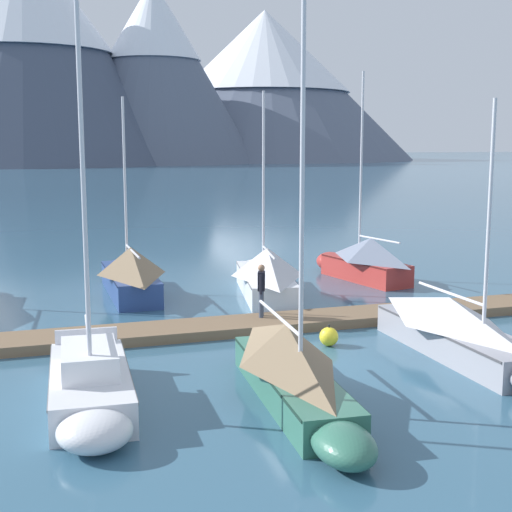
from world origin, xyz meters
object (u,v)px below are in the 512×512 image
Objects in this scene: sailboat_second_berth at (91,386)px; sailboat_end_of_dock at (363,259)px; sailboat_mid_dock_starboard at (293,368)px; sailboat_far_berth at (265,272)px; sailboat_mid_dock_port at (129,271)px; person_on_dock at (261,287)px; mooring_buoy_channel_marker at (329,337)px; sailboat_outer_slip at (459,330)px.

sailboat_end_of_dock is (11.70, 12.55, 0.34)m from sailboat_second_berth.
sailboat_mid_dock_starboard is 11.67m from sailboat_far_berth.
sailboat_second_berth reaches higher than sailboat_mid_dock_starboard.
sailboat_mid_dock_port is at bearing 165.30° from sailboat_far_berth.
person_on_dock is 3.17m from mooring_buoy_channel_marker.
sailboat_end_of_dock reaches higher than sailboat_far_berth.
sailboat_outer_slip is 11.09m from sailboat_end_of_dock.
sailboat_far_berth is 4.57× the size of person_on_dock.
sailboat_end_of_dock is (7.27, 13.25, 0.08)m from sailboat_mid_dock_starboard.
sailboat_end_of_dock is at bearing 2.95° from sailboat_mid_dock_port.
sailboat_mid_dock_starboard is 1.23× the size of sailboat_outer_slip.
sailboat_mid_dock_starboard is (4.43, -0.70, 0.26)m from sailboat_second_berth.
sailboat_outer_slip reaches higher than mooring_buoy_channel_marker.
sailboat_far_berth reaches higher than mooring_buoy_channel_marker.
sailboat_mid_dock_starboard is 5.94m from sailboat_outer_slip.
sailboat_mid_dock_port is 0.86× the size of sailboat_mid_dock_starboard.
person_on_dock is at bearing 133.94° from sailboat_outer_slip.
sailboat_outer_slip is (5.48, 2.30, -0.07)m from sailboat_mid_dock_starboard.
sailboat_outer_slip is at bearing -52.23° from sailboat_mid_dock_port.
sailboat_outer_slip is at bearing 22.77° from sailboat_mid_dock_starboard.
sailboat_mid_dock_port is (1.82, 12.04, 0.36)m from sailboat_second_berth.
sailboat_end_of_dock is at bearing 47.00° from sailboat_second_berth.
sailboat_outer_slip is at bearing -99.30° from sailboat_end_of_dock.
sailboat_far_berth is 0.89× the size of sailboat_end_of_dock.
sailboat_mid_dock_starboard is at bearing -102.06° from sailboat_far_berth.
sailboat_mid_dock_port is at bearing 122.14° from person_on_dock.
mooring_buoy_channel_marker is at bearing -59.93° from sailboat_mid_dock_port.
sailboat_mid_dock_port is 13.20m from sailboat_outer_slip.
sailboat_end_of_dock is at bearing 61.23° from sailboat_mid_dock_starboard.
sailboat_second_berth is 1.05× the size of sailboat_end_of_dock.
sailboat_second_berth is 1.21× the size of sailboat_mid_dock_port.
sailboat_far_berth reaches higher than sailboat_mid_dock_port.
sailboat_outer_slip is at bearing 9.19° from sailboat_second_berth.
sailboat_second_berth reaches higher than sailboat_end_of_dock.
sailboat_outer_slip is 0.82× the size of sailboat_end_of_dock.
sailboat_second_berth is 1.04× the size of sailboat_mid_dock_starboard.
sailboat_mid_dock_port reaches higher than person_on_dock.
sailboat_end_of_dock reaches higher than sailboat_mid_dock_port.
person_on_dock is at bearing 81.02° from sailboat_mid_dock_starboard.
mooring_buoy_channel_marker is (1.29, -2.73, -0.98)m from person_on_dock.
person_on_dock reaches higher than mooring_buoy_channel_marker.
mooring_buoy_channel_marker is (2.37, 4.13, -0.53)m from sailboat_mid_dock_starboard.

